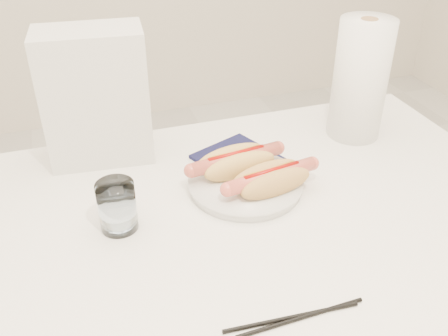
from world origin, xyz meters
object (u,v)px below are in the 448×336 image
object	(u,v)px
plate	(245,185)
paper_towel_roll	(360,80)
table	(226,257)
hotdog_left	(236,162)
hotdog_right	(271,179)
water_glass	(117,206)
napkin_box	(96,97)

from	to	relation	value
plate	paper_towel_roll	distance (m)	0.36
table	paper_towel_roll	bearing A→B (deg)	31.79
hotdog_left	hotdog_right	size ratio (longest dim) A/B	1.03
hotdog_right	water_glass	xyz separation A→B (m)	(-0.28, 0.00, 0.00)
water_glass	paper_towel_roll	size ratio (longest dim) A/B	0.34
napkin_box	paper_towel_roll	distance (m)	0.56
plate	napkin_box	world-z (taller)	napkin_box
plate	paper_towel_roll	size ratio (longest dim) A/B	0.81
hotdog_left	paper_towel_roll	bearing A→B (deg)	8.94
table	paper_towel_roll	size ratio (longest dim) A/B	4.56
water_glass	paper_towel_roll	xyz separation A→B (m)	(0.56, 0.17, 0.09)
water_glass	napkin_box	world-z (taller)	napkin_box
table	plate	size ratio (longest dim) A/B	5.64
water_glass	napkin_box	size ratio (longest dim) A/B	0.33
hotdog_left	water_glass	size ratio (longest dim) A/B	2.11
hotdog_right	table	bearing A→B (deg)	-158.22
water_glass	napkin_box	distance (m)	0.27
plate	hotdog_left	xyz separation A→B (m)	(-0.01, 0.03, 0.03)
hotdog_left	paper_towel_roll	xyz separation A→B (m)	(0.32, 0.10, 0.09)
hotdog_left	plate	bearing A→B (deg)	-85.10
hotdog_right	napkin_box	distance (m)	0.39
napkin_box	plate	bearing A→B (deg)	-35.37
paper_towel_roll	hotdog_left	bearing A→B (deg)	-163.10
hotdog_right	paper_towel_roll	distance (m)	0.34
hotdog_left	napkin_box	size ratio (longest dim) A/B	0.70
table	plate	xyz separation A→B (m)	(0.08, 0.11, 0.07)
plate	napkin_box	bearing A→B (deg)	139.08
table	hotdog_right	distance (m)	0.16
plate	paper_towel_roll	xyz separation A→B (m)	(0.31, 0.13, 0.12)
water_glass	hotdog_left	bearing A→B (deg)	17.03
table	napkin_box	size ratio (longest dim) A/B	4.38
plate	water_glass	size ratio (longest dim) A/B	2.36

